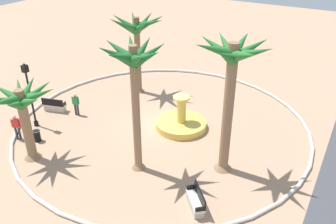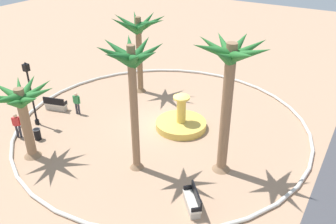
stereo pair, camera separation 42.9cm
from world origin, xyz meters
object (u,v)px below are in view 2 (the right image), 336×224
(palm_tree_by_curb, at_px, (132,72))
(person_cyclist_photo, at_px, (77,102))
(palm_tree_far_side, at_px, (229,77))
(trash_bin, at_px, (37,134))
(lamppost, at_px, (30,89))
(person_cyclist_helmet, at_px, (17,124))
(fountain, at_px, (181,123))
(bench_west, at_px, (56,105))
(bench_east, at_px, (192,202))
(palm_tree_mid_plaza, at_px, (22,104))
(palm_tree_near_fountain, at_px, (139,32))

(palm_tree_by_curb, bearing_deg, person_cyclist_photo, -111.86)
(palm_tree_far_side, height_order, trash_bin, palm_tree_far_side)
(lamppost, bearing_deg, palm_tree_by_curb, 87.40)
(palm_tree_by_curb, distance_m, lamppost, 8.79)
(palm_tree_by_curb, distance_m, person_cyclist_helmet, 9.26)
(fountain, distance_m, bench_west, 9.02)
(fountain, xyz_separation_m, bench_west, (2.42, -8.69, 0.03))
(palm_tree_far_side, relative_size, lamppost, 1.68)
(fountain, xyz_separation_m, palm_tree_far_side, (2.62, 3.95, 5.05))
(bench_west, xyz_separation_m, trash_bin, (3.28, 1.92, 0.04))
(palm_tree_far_side, height_order, person_cyclist_photo, palm_tree_far_side)
(lamppost, relative_size, person_cyclist_helmet, 2.64)
(bench_east, bearing_deg, person_cyclist_photo, -109.93)
(person_cyclist_photo, bearing_deg, palm_tree_mid_plaza, 14.49)
(person_cyclist_helmet, bearing_deg, palm_tree_mid_plaza, 68.04)
(palm_tree_mid_plaza, height_order, person_cyclist_photo, palm_tree_mid_plaza)
(bench_east, height_order, person_cyclist_photo, person_cyclist_photo)
(palm_tree_mid_plaza, height_order, palm_tree_far_side, palm_tree_far_side)
(palm_tree_by_curb, bearing_deg, bench_east, 73.54)
(palm_tree_mid_plaza, distance_m, bench_east, 10.15)
(fountain, height_order, palm_tree_mid_plaza, palm_tree_mid_plaza)
(palm_tree_mid_plaza, bearing_deg, person_cyclist_photo, -165.51)
(fountain, bearing_deg, lamppost, -61.61)
(person_cyclist_helmet, bearing_deg, fountain, 127.68)
(bench_west, bearing_deg, fountain, 105.56)
(fountain, relative_size, palm_tree_mid_plaza, 0.72)
(palm_tree_near_fountain, distance_m, palm_tree_far_side, 10.95)
(person_cyclist_photo, bearing_deg, trash_bin, 2.94)
(lamppost, height_order, person_cyclist_helmet, lamppost)
(bench_east, distance_m, bench_west, 13.18)
(palm_tree_far_side, xyz_separation_m, bench_west, (-0.20, -12.63, -5.02))
(trash_bin, bearing_deg, fountain, 130.09)
(palm_tree_by_curb, xyz_separation_m, lamppost, (-0.37, -8.25, -3.02))
(bench_west, bearing_deg, palm_tree_mid_plaza, 33.17)
(lamppost, distance_m, person_cyclist_helmet, 2.34)
(fountain, relative_size, lamppost, 0.75)
(palm_tree_mid_plaza, bearing_deg, palm_tree_far_side, 114.66)
(fountain, height_order, palm_tree_by_curb, palm_tree_by_curb)
(fountain, xyz_separation_m, lamppost, (4.47, -8.27, 2.21))
(palm_tree_mid_plaza, height_order, bench_east, palm_tree_mid_plaza)
(bench_east, bearing_deg, person_cyclist_helmet, -89.53)
(fountain, distance_m, palm_tree_mid_plaza, 9.51)
(bench_west, height_order, person_cyclist_helmet, person_cyclist_helmet)
(palm_tree_by_curb, distance_m, bench_west, 10.40)
(person_cyclist_helmet, distance_m, person_cyclist_photo, 4.18)
(bench_east, height_order, person_cyclist_helmet, person_cyclist_helmet)
(palm_tree_near_fountain, relative_size, trash_bin, 8.25)
(palm_tree_mid_plaza, distance_m, lamppost, 3.73)
(palm_tree_by_curb, xyz_separation_m, person_cyclist_photo, (-2.78, -6.94, -4.65))
(palm_tree_near_fountain, distance_m, trash_bin, 9.95)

